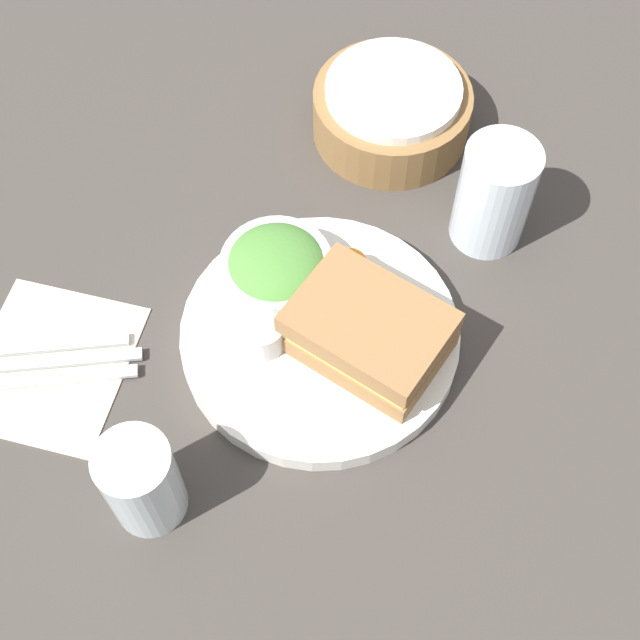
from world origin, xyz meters
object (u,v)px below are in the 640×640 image
object	(u,v)px
dressing_cup	(262,333)
fork	(49,379)
spoon	(50,346)
salad_bowl	(277,270)
drink_glass	(494,195)
bread_basket	(392,110)
knife	(49,362)
water_glass	(142,482)
plate	(320,336)
sandwich	(368,331)

from	to	relation	value
dressing_cup	fork	size ratio (longest dim) A/B	0.27
fork	spoon	world-z (taller)	same
salad_bowl	drink_glass	distance (m)	0.23
bread_basket	knife	bearing A→B (deg)	-124.25
bread_basket	water_glass	distance (m)	0.50
fork	bread_basket	bearing A→B (deg)	-142.67
bread_basket	knife	world-z (taller)	bread_basket
plate	spoon	world-z (taller)	plate
dressing_cup	fork	distance (m)	0.21
bread_basket	fork	xyz separation A→B (m)	(-0.25, -0.39, -0.03)
salad_bowl	spoon	xyz separation A→B (m)	(-0.20, -0.11, -0.04)
plate	bread_basket	xyz separation A→B (m)	(0.01, 0.29, 0.02)
dressing_cup	bread_basket	distance (m)	0.32
spoon	water_glass	world-z (taller)	water_glass
fork	spoon	bearing A→B (deg)	-90.00
spoon	dressing_cup	bearing A→B (deg)	173.19
sandwich	spoon	bearing A→B (deg)	-167.12
drink_glass	water_glass	world-z (taller)	drink_glass
sandwich	drink_glass	world-z (taller)	drink_glass
bread_basket	spoon	distance (m)	0.45
knife	water_glass	bearing A→B (deg)	122.99
spoon	plate	bearing A→B (deg)	176.10
plate	drink_glass	xyz separation A→B (m)	(0.14, 0.17, 0.05)
drink_glass	bread_basket	distance (m)	0.17
knife	water_glass	world-z (taller)	water_glass
plate	knife	distance (m)	0.26
water_glass	fork	bearing A→B (deg)	146.66
bread_basket	water_glass	size ratio (longest dim) A/B	1.64
salad_bowl	water_glass	xyz separation A→B (m)	(-0.05, -0.24, 0.00)
sandwich	salad_bowl	size ratio (longest dim) A/B	1.54
sandwich	water_glass	distance (m)	0.25
sandwich	dressing_cup	size ratio (longest dim) A/B	3.68
plate	sandwich	xyz separation A→B (m)	(0.05, -0.01, 0.04)
plate	knife	xyz separation A→B (m)	(-0.25, -0.09, -0.00)
fork	water_glass	xyz separation A→B (m)	(0.14, -0.09, 0.05)
salad_bowl	spoon	world-z (taller)	salad_bowl
drink_glass	fork	bearing A→B (deg)	-143.32
salad_bowl	water_glass	bearing A→B (deg)	-102.24
plate	water_glass	distance (m)	0.23
salad_bowl	knife	distance (m)	0.24
sandwich	salad_bowl	bearing A→B (deg)	156.36
sandwich	drink_glass	bearing A→B (deg)	63.61
dressing_cup	drink_glass	xyz separation A→B (m)	(0.19, 0.20, 0.02)
sandwich	fork	distance (m)	0.31
drink_glass	spoon	world-z (taller)	drink_glass
bread_basket	fork	size ratio (longest dim) A/B	1.03
knife	spoon	distance (m)	0.02
plate	dressing_cup	bearing A→B (deg)	-152.89
bread_basket	dressing_cup	bearing A→B (deg)	-100.82
dressing_cup	fork	world-z (taller)	dressing_cup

